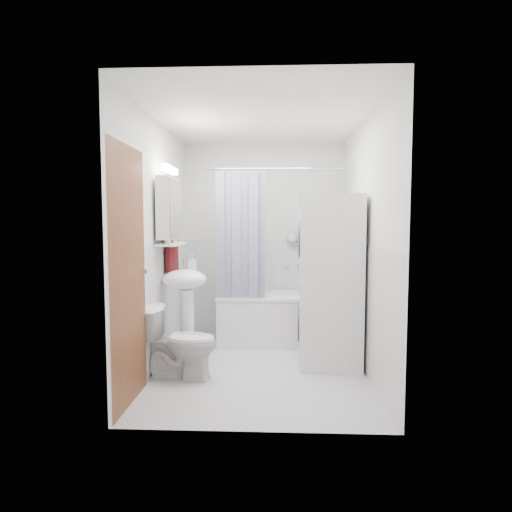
{
  "coord_description": "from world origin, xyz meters",
  "views": [
    {
      "loc": [
        0.13,
        -4.08,
        1.4
      ],
      "look_at": [
        -0.05,
        0.15,
        1.08
      ],
      "focal_mm": 30.0,
      "sensor_mm": 36.0,
      "label": 1
    }
  ],
  "objects_px": {
    "sink": "(185,294)",
    "toilet": "(180,343)",
    "washer_dryer": "(330,281)",
    "bathtub": "(282,315)"
  },
  "relations": [
    {
      "from": "bathtub",
      "to": "toilet",
      "type": "bearing_deg",
      "value": -127.52
    },
    {
      "from": "bathtub",
      "to": "toilet",
      "type": "height_order",
      "value": "toilet"
    },
    {
      "from": "sink",
      "to": "washer_dryer",
      "type": "distance_m",
      "value": 1.44
    },
    {
      "from": "toilet",
      "to": "washer_dryer",
      "type": "bearing_deg",
      "value": -71.28
    },
    {
      "from": "bathtub",
      "to": "sink",
      "type": "relative_size",
      "value": 1.44
    },
    {
      "from": "sink",
      "to": "toilet",
      "type": "xyz_separation_m",
      "value": [
        0.03,
        -0.41,
        -0.38
      ]
    },
    {
      "from": "toilet",
      "to": "sink",
      "type": "bearing_deg",
      "value": 6.11
    },
    {
      "from": "sink",
      "to": "toilet",
      "type": "bearing_deg",
      "value": -85.31
    },
    {
      "from": "washer_dryer",
      "to": "toilet",
      "type": "relative_size",
      "value": 2.52
    },
    {
      "from": "bathtub",
      "to": "toilet",
      "type": "xyz_separation_m",
      "value": [
        -0.95,
        -1.24,
        0.01
      ]
    }
  ]
}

